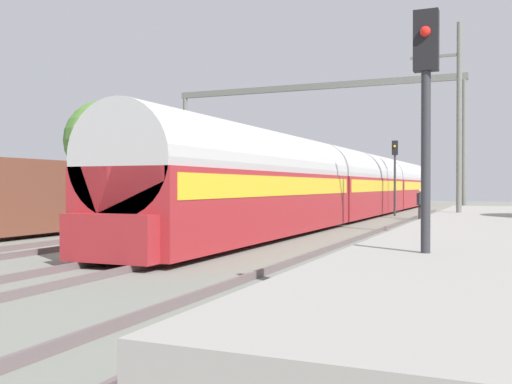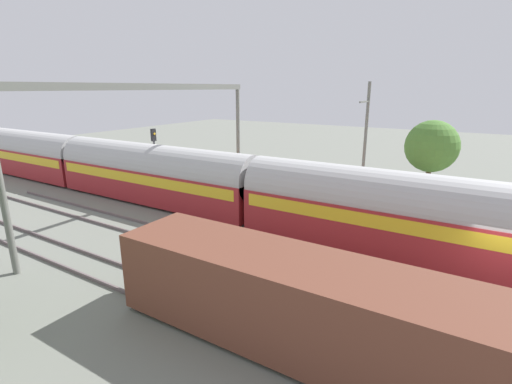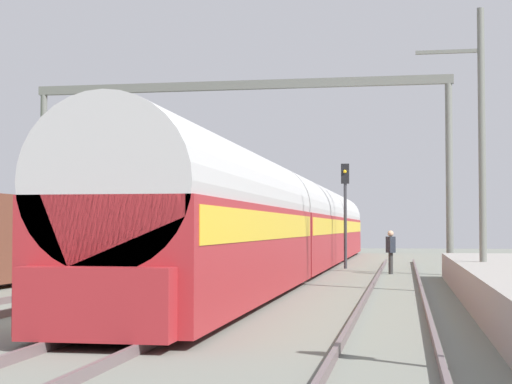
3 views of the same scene
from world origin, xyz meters
name	(u,v)px [view 1 (image 1 of 3)]	position (x,y,z in m)	size (l,w,h in m)	color
ground	(138,247)	(0.00, 0.00, 0.00)	(120.00, 120.00, 0.00)	slate
track_west	(82,242)	(-2.15, 0.00, 0.08)	(1.51, 60.00, 0.16)	#645557
track_east	(200,248)	(2.15, 0.00, 0.08)	(1.51, 60.00, 0.16)	#645557
track_far_east	(342,254)	(6.44, 0.00, 0.08)	(1.52, 60.00, 0.16)	#645557
platform	(498,239)	(10.26, 2.00, 0.45)	(4.40, 28.00, 0.90)	gray
passenger_train	(358,185)	(2.15, 20.27, 1.97)	(2.93, 49.20, 3.82)	maroon
freight_car	(77,196)	(-6.44, 4.87, 1.47)	(2.80, 13.00, 2.70)	brown
person_crossing	(420,202)	(6.15, 17.86, 1.03)	(0.40, 0.47, 1.73)	#2E2E2E
railway_signal_near	(426,118)	(9.32, -6.17, 2.92)	(0.36, 0.30, 4.50)	#2D2D33
railway_signal_far	(395,167)	(4.06, 22.09, 3.05)	(0.36, 0.30, 4.74)	#2D2D33
catenary_gantry	(311,116)	(0.00, 17.57, 5.95)	(17.28, 0.28, 7.86)	slate
catenary_pole_east_mid	(458,126)	(8.79, 7.92, 4.15)	(1.90, 0.20, 8.00)	slate
tree_west_background	(105,141)	(-12.77, 15.08, 4.72)	(5.13, 5.13, 7.29)	#4C3826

